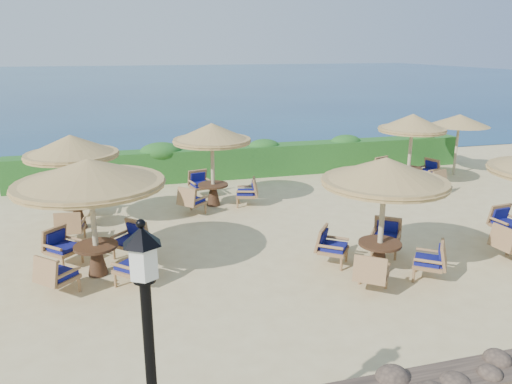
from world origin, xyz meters
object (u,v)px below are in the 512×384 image
cafe_set_4 (212,150)px  cafe_set_5 (411,141)px  cafe_set_1 (384,195)px  extra_parasol (459,120)px  cafe_set_0 (91,192)px  cafe_set_3 (72,160)px

cafe_set_4 → cafe_set_5: bearing=2.1°
cafe_set_1 → extra_parasol: bearing=44.7°
cafe_set_0 → cafe_set_3: same height
cafe_set_1 → cafe_set_3: size_ratio=0.97×
cafe_set_1 → cafe_set_3: bearing=144.6°
cafe_set_5 → cafe_set_0: bearing=-156.7°
extra_parasol → cafe_set_5: size_ratio=0.84×
cafe_set_3 → cafe_set_4: 4.18m
extra_parasol → cafe_set_0: cafe_set_0 is taller
extra_parasol → cafe_set_0: bearing=-157.1°
cafe_set_0 → cafe_set_5: size_ratio=1.12×
cafe_set_3 → cafe_set_5: 11.33m
cafe_set_0 → cafe_set_5: (10.65, 4.58, -0.22)m
cafe_set_3 → cafe_set_5: (11.25, 1.34, -0.26)m
cafe_set_0 → cafe_set_4: 5.52m
cafe_set_0 → cafe_set_1: size_ratio=1.16×
cafe_set_0 → cafe_set_3: (-0.59, 3.24, 0.03)m
cafe_set_1 → cafe_set_3: 8.25m
cafe_set_4 → cafe_set_3: bearing=-165.2°
cafe_set_1 → cafe_set_4: bearing=114.6°
cafe_set_0 → cafe_set_1: (6.13, -1.54, -0.10)m
cafe_set_4 → cafe_set_5: 7.21m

